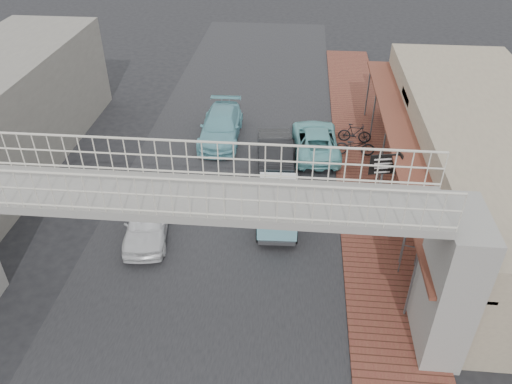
% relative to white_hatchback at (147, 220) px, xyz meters
% --- Properties ---
extents(ground, '(120.00, 120.00, 0.00)m').
position_rel_white_hatchback_xyz_m(ground, '(2.73, -0.43, -0.69)').
color(ground, black).
rests_on(ground, ground).
extents(road_strip, '(10.00, 60.00, 0.01)m').
position_rel_white_hatchback_xyz_m(road_strip, '(2.73, -0.43, -0.69)').
color(road_strip, black).
rests_on(road_strip, ground).
extents(sidewalk, '(3.00, 40.00, 0.10)m').
position_rel_white_hatchback_xyz_m(sidewalk, '(9.23, 2.57, -0.64)').
color(sidewalk, brown).
rests_on(sidewalk, ground).
extents(shophouse_row, '(7.20, 18.00, 4.00)m').
position_rel_white_hatchback_xyz_m(shophouse_row, '(13.70, 3.57, 1.32)').
color(shophouse_row, gray).
rests_on(shophouse_row, ground).
extents(footbridge, '(16.40, 2.40, 6.34)m').
position_rel_white_hatchback_xyz_m(footbridge, '(2.73, -4.43, 2.49)').
color(footbridge, gray).
rests_on(footbridge, ground).
extents(building_far_left, '(5.00, 14.00, 5.00)m').
position_rel_white_hatchback_xyz_m(building_far_left, '(-8.27, 5.57, 1.81)').
color(building_far_left, gray).
rests_on(building_far_left, ground).
extents(white_hatchback, '(2.17, 4.24, 1.38)m').
position_rel_white_hatchback_xyz_m(white_hatchback, '(0.00, 0.00, 0.00)').
color(white_hatchback, silver).
rests_on(white_hatchback, ground).
extents(dark_sedan, '(2.05, 4.71, 1.51)m').
position_rel_white_hatchback_xyz_m(dark_sedan, '(4.78, 5.35, 0.06)').
color(dark_sedan, black).
rests_on(dark_sedan, ground).
extents(angkot_curb, '(2.55, 4.93, 1.33)m').
position_rel_white_hatchback_xyz_m(angkot_curb, '(6.73, 7.27, -0.03)').
color(angkot_curb, '#6FBEC1').
rests_on(angkot_curb, ground).
extents(angkot_far, '(2.12, 5.02, 1.45)m').
position_rel_white_hatchback_xyz_m(angkot_far, '(1.73, 8.21, 0.03)').
color(angkot_far, '#6FB5C1').
rests_on(angkot_far, ground).
extents(angkot_van, '(1.74, 3.58, 1.73)m').
position_rel_white_hatchback_xyz_m(angkot_van, '(5.13, 1.12, 0.41)').
color(angkot_van, black).
rests_on(angkot_van, ground).
extents(motorcycle_near, '(1.98, 0.73, 1.03)m').
position_rel_white_hatchback_xyz_m(motorcycle_near, '(8.69, 6.95, -0.07)').
color(motorcycle_near, black).
rests_on(motorcycle_near, sidewalk).
extents(motorcycle_far, '(1.75, 0.69, 1.03)m').
position_rel_white_hatchback_xyz_m(motorcycle_far, '(8.77, 8.29, -0.08)').
color(motorcycle_far, black).
rests_on(motorcycle_far, sidewalk).
extents(street_clock, '(0.79, 0.70, 3.09)m').
position_rel_white_hatchback_xyz_m(street_clock, '(10.03, -1.22, 1.97)').
color(street_clock, '#59595B').
rests_on(street_clock, sidewalk).
extents(arrow_sign, '(1.81, 1.18, 3.02)m').
position_rel_white_hatchback_xyz_m(arrow_sign, '(9.99, 2.17, 1.84)').
color(arrow_sign, '#59595B').
rests_on(arrow_sign, sidewalk).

